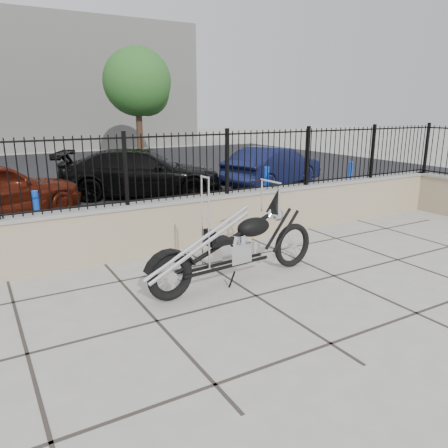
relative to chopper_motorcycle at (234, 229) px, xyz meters
name	(u,v)px	position (x,y,z in m)	size (l,w,h in m)	color
ground_plane	(256,296)	(0.01, -0.58, -0.86)	(90.00, 90.00, 0.00)	#99968E
parking_lot	(71,178)	(0.01, 11.92, -0.86)	(30.00, 30.00, 0.00)	black
retaining_wall	(181,224)	(0.01, 1.92, -0.38)	(14.00, 0.36, 0.96)	gray
iron_fence	(179,166)	(0.01, 1.92, 0.70)	(14.00, 0.08, 1.20)	black
background_building	(18,84)	(0.01, 25.92, 3.14)	(22.00, 6.00, 8.00)	beige
chopper_motorcycle	(234,229)	(0.00, 0.00, 0.00)	(2.86, 0.50, 1.71)	black
car_black	(142,173)	(1.16, 7.15, -0.16)	(1.96, 4.82, 1.40)	black
car_blue	(274,167)	(5.53, 6.49, -0.19)	(1.41, 4.04, 1.33)	#0F1539
bollard_a	(37,216)	(-2.23, 3.80, -0.35)	(0.12, 0.12, 1.02)	#0B56A5
bollard_b	(266,188)	(3.37, 3.88, -0.30)	(0.13, 0.13, 1.10)	#0B15B3
bollard_c	(350,177)	(6.86, 4.33, -0.36)	(0.12, 0.12, 0.99)	#0A2EA3
tree_right	(137,79)	(4.45, 16.47, 3.10)	(3.35, 3.35, 5.66)	#382619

